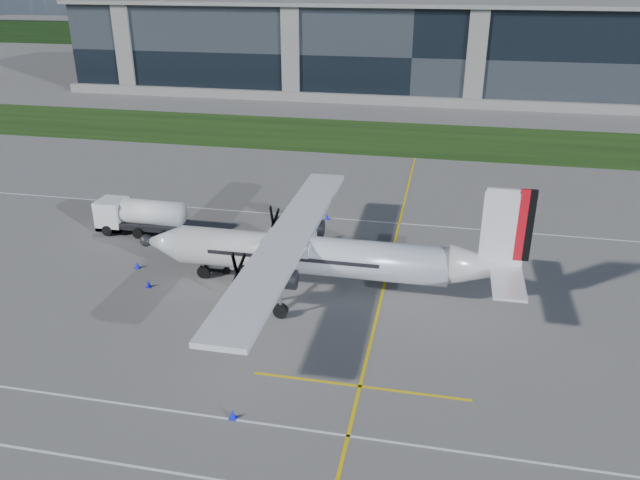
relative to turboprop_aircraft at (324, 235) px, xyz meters
name	(u,v)px	position (x,y,z in m)	size (l,w,h in m)	color
ground	(391,154)	(1.13, 35.49, -4.20)	(400.00, 400.00, 0.00)	#64615F
grass_strip	(397,138)	(1.13, 43.49, -4.18)	(400.00, 18.00, 0.04)	#15330D
terminal_building	(416,50)	(1.13, 75.49, 3.30)	(120.00, 20.00, 15.00)	black
tree_line	(430,40)	(1.13, 135.49, -1.20)	(400.00, 6.00, 6.00)	black
yellow_taxiway_centerline	(390,262)	(4.13, 5.49, -4.19)	(0.20, 70.00, 0.01)	yellow
turboprop_aircraft	(324,235)	(0.00, 0.00, 0.00)	(26.98, 27.98, 8.40)	silver
fuel_tanker_truck	(135,216)	(-17.80, 6.89, -2.69)	(8.03, 2.61, 3.01)	silver
baggage_tug	(219,258)	(-8.40, 1.71, -3.34)	(2.86, 1.71, 1.71)	white
ground_crew_person	(244,263)	(-6.21, 1.09, -3.26)	(0.77, 0.55, 1.88)	#F25907
safety_cone_portwing	(233,414)	(-1.80, -14.41, -3.95)	(0.36, 0.36, 0.50)	#0D15DD
safety_cone_fwd	(137,265)	(-14.54, 0.49, -3.95)	(0.36, 0.36, 0.50)	#0D15DD
safety_cone_stbdwing	(327,217)	(-2.37, 13.21, -3.95)	(0.36, 0.36, 0.50)	#0D15DD
safety_cone_nose_port	(149,284)	(-12.33, -2.17, -3.95)	(0.36, 0.36, 0.50)	#0D15DD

